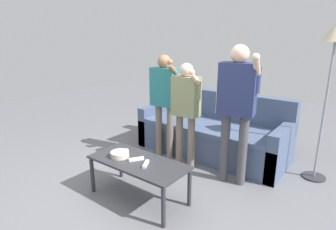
% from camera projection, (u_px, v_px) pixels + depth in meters
% --- Properties ---
extents(ground_plane, '(12.00, 12.00, 0.00)m').
position_uv_depth(ground_plane, '(145.00, 200.00, 3.07)').
color(ground_plane, slate).
extents(couch, '(2.19, 0.89, 0.91)m').
position_uv_depth(couch, '(213.00, 133.00, 4.24)').
color(couch, '#475675').
rests_on(couch, ground).
extents(coffee_table, '(1.10, 0.50, 0.45)m').
position_uv_depth(coffee_table, '(138.00, 166.00, 3.00)').
color(coffee_table, '#2D2D33').
rests_on(coffee_table, ground).
extents(snack_bowl, '(0.20, 0.20, 0.06)m').
position_uv_depth(snack_bowl, '(120.00, 154.00, 3.08)').
color(snack_bowl, beige).
rests_on(snack_bowl, coffee_table).
extents(game_remote_nunchuk, '(0.06, 0.09, 0.05)m').
position_uv_depth(game_remote_nunchuk, '(126.00, 151.00, 3.19)').
color(game_remote_nunchuk, white).
rests_on(game_remote_nunchuk, coffee_table).
extents(floor_lamp, '(0.31, 0.31, 1.89)m').
position_uv_depth(floor_lamp, '(334.00, 47.00, 3.11)').
color(floor_lamp, '#2D2D33').
rests_on(floor_lamp, ground).
extents(player_left, '(0.45, 0.29, 1.49)m').
position_uv_depth(player_left, '(164.00, 95.00, 3.93)').
color(player_left, '#756656').
rests_on(player_left, ground).
extents(player_center, '(0.42, 0.28, 1.42)m').
position_uv_depth(player_center, '(186.00, 104.00, 3.59)').
color(player_center, '#756656').
rests_on(player_center, ground).
extents(player_right, '(0.52, 0.34, 1.65)m').
position_uv_depth(player_right, '(237.00, 100.00, 3.17)').
color(player_right, '#47474C').
rests_on(player_right, ground).
extents(game_remote_wand_near, '(0.10, 0.16, 0.03)m').
position_uv_depth(game_remote_wand_near, '(146.00, 164.00, 2.88)').
color(game_remote_wand_near, white).
rests_on(game_remote_wand_near, coffee_table).
extents(game_remote_wand_far, '(0.12, 0.16, 0.03)m').
position_uv_depth(game_remote_wand_far, '(136.00, 159.00, 2.99)').
color(game_remote_wand_far, white).
rests_on(game_remote_wand_far, coffee_table).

